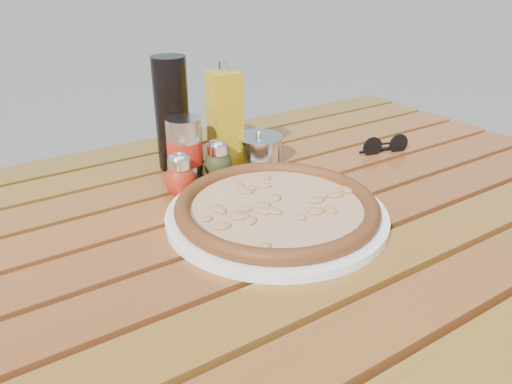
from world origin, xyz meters
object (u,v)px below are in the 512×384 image
plate (277,215)px  oregano_shaker (218,161)px  dark_bottle (172,114)px  soda_can (185,150)px  sunglasses (385,146)px  pizza (277,206)px  table (262,251)px  pepper_shaker (180,176)px  olive_oil_cruet (225,119)px  parmesan_tin (259,149)px

plate → oregano_shaker: 0.19m
plate → dark_bottle: size_ratio=1.64×
soda_can → oregano_shaker: bearing=-38.3°
oregano_shaker → sunglasses: bearing=-11.5°
dark_bottle → pizza: bearing=-81.8°
pizza → oregano_shaker: bearing=90.5°
table → dark_bottle: (-0.04, 0.26, 0.19)m
pepper_shaker → sunglasses: size_ratio=0.74×
table → oregano_shaker: oregano_shaker is taller
table → olive_oil_cruet: bearing=75.7°
table → pepper_shaker: bearing=122.4°
pizza → oregano_shaker: (-0.00, 0.19, 0.02)m
pizza → oregano_shaker: size_ratio=4.77×
pepper_shaker → soda_can: soda_can is taller
plate → dark_bottle: bearing=98.2°
table → sunglasses: bearing=12.5°
pizza → pepper_shaker: 0.19m
table → pepper_shaker: pepper_shaker is taller
soda_can → parmesan_tin: 0.16m
oregano_shaker → soda_can: 0.07m
table → plate: bearing=-77.0°
pepper_shaker → oregano_shaker: bearing=14.4°
plate → dark_bottle: (-0.04, 0.29, 0.10)m
pepper_shaker → olive_oil_cruet: olive_oil_cruet is taller
olive_oil_cruet → sunglasses: olive_oil_cruet is taller
parmesan_tin → dark_bottle: bearing=152.0°
table → plate: plate is taller
oregano_shaker → sunglasses: oregano_shaker is taller
sunglasses → parmesan_tin: bearing=174.1°
soda_can → pizza: bearing=-77.4°
soda_can → sunglasses: soda_can is taller
olive_oil_cruet → parmesan_tin: size_ratio=2.12×
dark_bottle → oregano_shaker: bearing=-68.8°
olive_oil_cruet → sunglasses: 0.36m
pizza → plate: bearing=0.0°
oregano_shaker → sunglasses: 0.38m
oregano_shaker → sunglasses: (0.37, -0.07, -0.02)m
plate → soda_can: size_ratio=3.00×
table → oregano_shaker: size_ratio=17.07×
plate → olive_oil_cruet: (0.05, 0.24, 0.09)m
table → dark_bottle: bearing=97.6°
oregano_shaker → dark_bottle: (-0.04, 0.11, 0.07)m
pepper_shaker → dark_bottle: (0.05, 0.13, 0.07)m
plate → pepper_shaker: pepper_shaker is taller
table → plate: size_ratio=3.89×
plate → dark_bottle: dark_bottle is taller
olive_oil_cruet → parmesan_tin: 0.09m
oregano_shaker → olive_oil_cruet: 0.09m
table → soda_can: size_ratio=11.67×
soda_can → pepper_shaker: bearing=-123.9°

